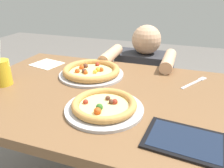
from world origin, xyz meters
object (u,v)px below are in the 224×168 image
(pizza_far, at_px, (91,71))
(tablet, at_px, (185,141))
(fork, at_px, (195,82))
(diner_seated, at_px, (143,95))
(pizza_near, at_px, (104,106))
(drink_cup_colored, at_px, (1,73))

(pizza_far, relative_size, tablet, 1.32)
(fork, height_order, diner_seated, diner_seated)
(diner_seated, bearing_deg, fork, -51.72)
(pizza_near, bearing_deg, tablet, -17.32)
(tablet, bearing_deg, drink_cup_colored, 169.37)
(pizza_far, bearing_deg, diner_seated, 68.96)
(pizza_near, distance_m, pizza_far, 0.36)
(diner_seated, bearing_deg, tablet, -71.57)
(pizza_near, height_order, fork, pizza_near)
(fork, relative_size, diner_seated, 0.19)
(pizza_far, distance_m, drink_cup_colored, 0.43)
(pizza_near, xyz_separation_m, pizza_far, (-0.19, 0.31, 0.00))
(pizza_near, distance_m, tablet, 0.31)
(pizza_far, bearing_deg, fork, 8.53)
(pizza_near, relative_size, drink_cup_colored, 1.42)
(pizza_near, height_order, diner_seated, diner_seated)
(diner_seated, bearing_deg, pizza_far, -111.04)
(pizza_near, height_order, tablet, pizza_near)
(drink_cup_colored, xyz_separation_m, diner_seated, (0.54, 0.74, -0.39))
(pizza_far, xyz_separation_m, tablet, (0.49, -0.40, -0.02))
(pizza_far, height_order, fork, pizza_far)
(pizza_far, distance_m, tablet, 0.63)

